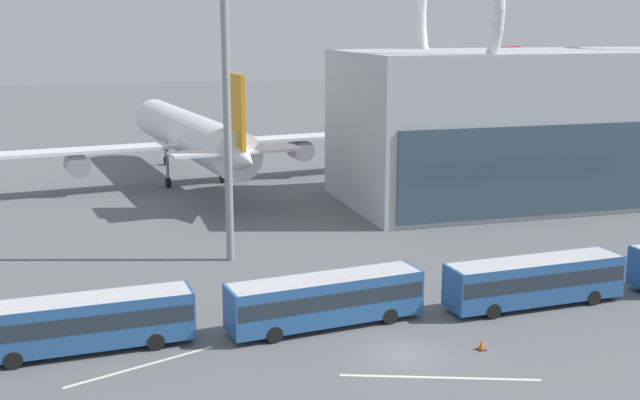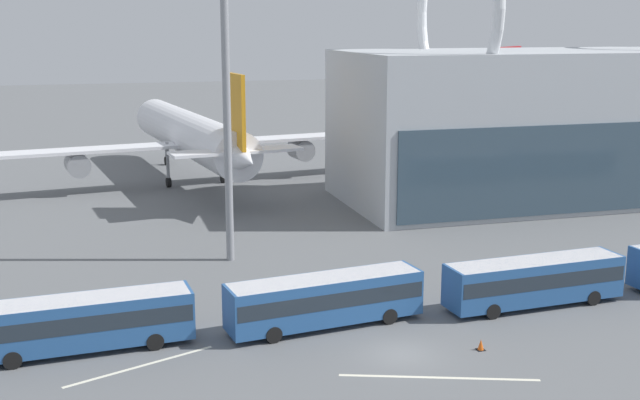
# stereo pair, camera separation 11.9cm
# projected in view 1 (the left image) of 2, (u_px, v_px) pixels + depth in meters

# --- Properties ---
(ground_plane) EXTENTS (440.00, 440.00, 0.00)m
(ground_plane) POSITION_uv_depth(u_px,v_px,m) (402.00, 354.00, 45.12)
(ground_plane) COLOR slate
(airliner_at_gate_far) EXTENTS (46.74, 43.46, 13.59)m
(airliner_at_gate_far) POSITION_uv_depth(u_px,v_px,m) (192.00, 136.00, 91.97)
(airliner_at_gate_far) COLOR white
(airliner_at_gate_far) RESTS_ON ground_plane
(airliner_parked_remote) EXTENTS (28.96, 27.84, 15.55)m
(airliner_parked_remote) POSITION_uv_depth(u_px,v_px,m) (540.00, 122.00, 107.09)
(airliner_parked_remote) COLOR white
(airliner_parked_remote) RESTS_ON ground_plane
(shuttle_bus_1) EXTENTS (12.42, 3.47, 3.13)m
(shuttle_bus_1) POSITION_uv_depth(u_px,v_px,m) (83.00, 320.00, 45.14)
(shuttle_bus_1) COLOR #285693
(shuttle_bus_1) RESTS_ON ground_plane
(shuttle_bus_2) EXTENTS (12.50, 4.18, 3.13)m
(shuttle_bus_2) POSITION_uv_depth(u_px,v_px,m) (326.00, 298.00, 48.87)
(shuttle_bus_2) COLOR #285693
(shuttle_bus_2) RESTS_ON ground_plane
(shuttle_bus_3) EXTENTS (12.41, 3.43, 3.13)m
(shuttle_bus_3) POSITION_uv_depth(u_px,v_px,m) (535.00, 279.00, 52.48)
(shuttle_bus_3) COLOR #285693
(shuttle_bus_3) RESTS_ON ground_plane
(floodlight_mast) EXTENTS (3.19, 3.19, 27.85)m
(floodlight_mast) POSITION_uv_depth(u_px,v_px,m) (224.00, 1.00, 58.82)
(floodlight_mast) COLOR gray
(floodlight_mast) RESTS_ON ground_plane
(lane_stripe_0) EXTENTS (10.02, 3.73, 0.01)m
(lane_stripe_0) POSITION_uv_depth(u_px,v_px,m) (440.00, 377.00, 42.11)
(lane_stripe_0) COLOR silver
(lane_stripe_0) RESTS_ON ground_plane
(lane_stripe_1) EXTENTS (8.23, 3.49, 0.01)m
(lane_stripe_1) POSITION_uv_depth(u_px,v_px,m) (142.00, 366.00, 43.50)
(lane_stripe_1) COLOR silver
(lane_stripe_1) RESTS_ON ground_plane
(traffic_cone_0) EXTENTS (0.48, 0.48, 0.64)m
(traffic_cone_0) POSITION_uv_depth(u_px,v_px,m) (481.00, 345.00, 45.63)
(traffic_cone_0) COLOR black
(traffic_cone_0) RESTS_ON ground_plane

